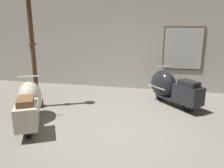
{
  "coord_description": "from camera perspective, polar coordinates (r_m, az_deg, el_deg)",
  "views": [
    {
      "loc": [
        0.69,
        -3.61,
        1.99
      ],
      "look_at": [
        -0.37,
        1.18,
        0.69
      ],
      "focal_mm": 34.52,
      "sensor_mm": 36.0,
      "label": 1
    }
  ],
  "objects": [
    {
      "name": "lamppost",
      "position": [
        5.58,
        -20.38,
        9.95
      ],
      "size": [
        0.28,
        0.28,
        3.01
      ],
      "color": "#472D19",
      "rests_on": "ground"
    },
    {
      "name": "scooter_1",
      "position": [
        5.87,
        15.1,
        -0.89
      ],
      "size": [
        1.43,
        1.51,
        0.99
      ],
      "rotation": [
        0.0,
        0.0,
        2.31
      ],
      "color": "black",
      "rests_on": "ground"
    },
    {
      "name": "ground_plane",
      "position": [
        4.18,
        1.5,
        -13.58
      ],
      "size": [
        60.0,
        60.0,
        0.0
      ],
      "primitive_type": "plane",
      "color": "slate"
    },
    {
      "name": "scooter_0",
      "position": [
        4.86,
        -21.06,
        -4.76
      ],
      "size": [
        1.15,
        1.61,
        0.97
      ],
      "rotation": [
        0.0,
        0.0,
        2.07
      ],
      "color": "black",
      "rests_on": "ground"
    },
    {
      "name": "showroom_back_wall",
      "position": [
        7.09,
        7.14,
        14.3
      ],
      "size": [
        18.0,
        0.24,
        3.88
      ],
      "color": "#ADA89E",
      "rests_on": "ground"
    }
  ]
}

